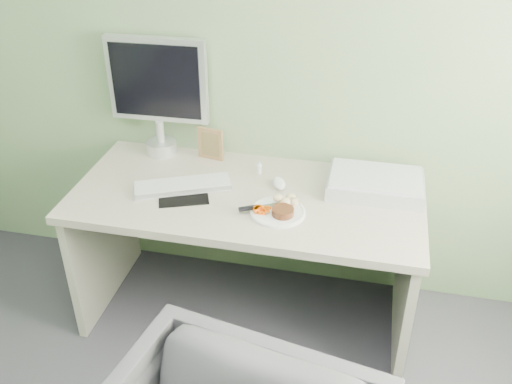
% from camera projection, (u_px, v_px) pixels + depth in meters
% --- Properties ---
extents(wall_back, '(3.50, 0.00, 3.50)m').
position_uv_depth(wall_back, '(264.00, 35.00, 2.59)').
color(wall_back, gray).
rests_on(wall_back, floor).
extents(desk, '(1.60, 0.75, 0.73)m').
position_uv_depth(desk, '(247.00, 226.00, 2.70)').
color(desk, beige).
rests_on(desk, floor).
extents(plate, '(0.24, 0.24, 0.01)m').
position_uv_depth(plate, '(278.00, 212.00, 2.46)').
color(plate, white).
rests_on(plate, desk).
extents(steak, '(0.11, 0.11, 0.03)m').
position_uv_depth(steak, '(283.00, 212.00, 2.43)').
color(steak, black).
rests_on(steak, plate).
extents(potato_pile, '(0.11, 0.10, 0.05)m').
position_uv_depth(potato_pile, '(286.00, 199.00, 2.49)').
color(potato_pile, tan).
rests_on(potato_pile, plate).
extents(carrot_heap, '(0.07, 0.06, 0.04)m').
position_uv_depth(carrot_heap, '(262.00, 208.00, 2.45)').
color(carrot_heap, '#E05004').
rests_on(carrot_heap, plate).
extents(steak_knife, '(0.19, 0.12, 0.01)m').
position_uv_depth(steak_knife, '(255.00, 207.00, 2.46)').
color(steak_knife, silver).
rests_on(steak_knife, plate).
extents(mousepad, '(0.28, 0.26, 0.00)m').
position_uv_depth(mousepad, '(183.00, 194.00, 2.59)').
color(mousepad, black).
rests_on(mousepad, desk).
extents(keyboard, '(0.46, 0.30, 0.02)m').
position_uv_depth(keyboard, '(183.00, 185.00, 2.64)').
color(keyboard, white).
rests_on(keyboard, desk).
extents(computer_mouse, '(0.10, 0.12, 0.04)m').
position_uv_depth(computer_mouse, '(279.00, 183.00, 2.65)').
color(computer_mouse, white).
rests_on(computer_mouse, desk).
extents(photo_frame, '(0.13, 0.04, 0.17)m').
position_uv_depth(photo_frame, '(210.00, 144.00, 2.85)').
color(photo_frame, '#8C6341').
rests_on(photo_frame, desk).
extents(eyedrop_bottle, '(0.02, 0.02, 0.07)m').
position_uv_depth(eyedrop_bottle, '(259.00, 168.00, 2.75)').
color(eyedrop_bottle, white).
rests_on(eyedrop_bottle, desk).
extents(scanner, '(0.43, 0.29, 0.07)m').
position_uv_depth(scanner, '(375.00, 184.00, 2.61)').
color(scanner, '#A5A7AC').
rests_on(scanner, desk).
extents(monitor, '(0.50, 0.15, 0.60)m').
position_uv_depth(monitor, '(158.00, 90.00, 2.79)').
color(monitor, silver).
rests_on(monitor, desk).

